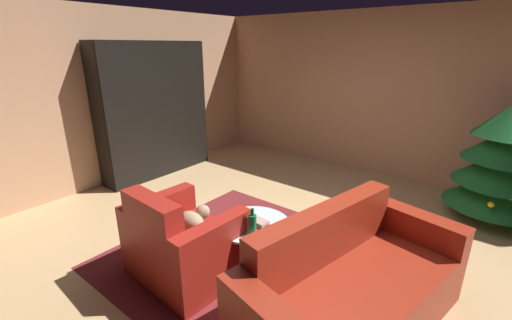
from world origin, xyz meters
name	(u,v)px	position (x,y,z in m)	size (l,w,h in m)	color
ground_plane	(291,249)	(0.00, 0.00, 0.00)	(7.47, 7.47, 0.00)	tan
wall_back	(391,96)	(0.00, 2.73, 1.26)	(6.35, 0.06, 2.51)	tan
wall_left	(112,98)	(-3.14, 0.00, 1.26)	(0.06, 5.53, 2.51)	tan
area_rug	(261,265)	(-0.07, -0.42, 0.00)	(2.77, 2.28, 0.01)	maroon
bookshelf_unit	(161,113)	(-2.87, 0.63, 0.97)	(0.39, 1.79, 2.05)	black
armchair_red	(183,245)	(-0.55, -0.95, 0.31)	(0.96, 0.81, 0.87)	maroon
couch_red	(351,290)	(0.86, -0.57, 0.30)	(1.16, 1.95, 0.86)	maroon
coffee_table	(253,228)	(-0.13, -0.47, 0.42)	(0.68, 0.68, 0.46)	black
book_stack_on_table	(257,223)	(-0.07, -0.49, 0.49)	(0.22, 0.18, 0.07)	#B72E28
bottle_on_table	(252,224)	(-0.02, -0.62, 0.56)	(0.07, 0.07, 0.24)	#13572C
decorated_tree	(503,163)	(1.54, 2.06, 0.71)	(1.10, 1.10, 1.40)	brown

